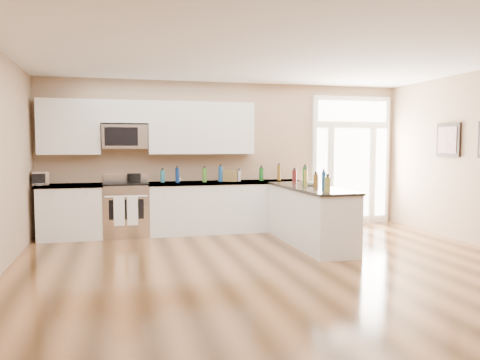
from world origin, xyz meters
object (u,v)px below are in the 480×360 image
object	(u,v)px
peninsula_cabinet	(310,218)
stockpot	(134,178)
kitchen_range	(126,209)
toaster_oven	(40,178)

from	to	relation	value
peninsula_cabinet	stockpot	size ratio (longest dim) A/B	9.83
kitchen_range	stockpot	size ratio (longest dim) A/B	4.58
kitchen_range	stockpot	bearing A→B (deg)	-24.19
peninsula_cabinet	kitchen_range	distance (m)	3.22
kitchen_range	toaster_oven	xyz separation A→B (m)	(-1.40, -0.03, 0.58)
kitchen_range	stockpot	xyz separation A→B (m)	(0.14, -0.06, 0.56)
peninsula_cabinet	kitchen_range	xyz separation A→B (m)	(-2.87, 1.45, 0.04)
stockpot	toaster_oven	xyz separation A→B (m)	(-1.54, 0.03, 0.01)
peninsula_cabinet	kitchen_range	size ratio (longest dim) A/B	2.15
peninsula_cabinet	toaster_oven	xyz separation A→B (m)	(-4.28, 1.42, 0.62)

